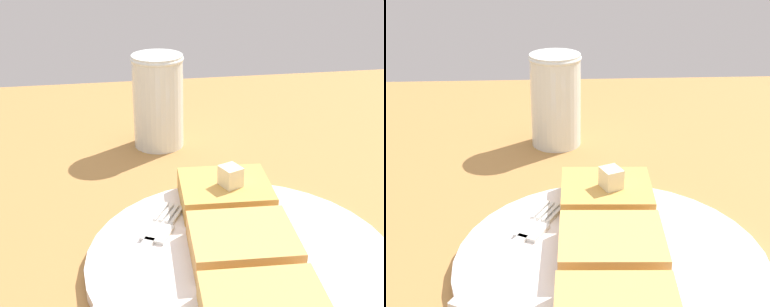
# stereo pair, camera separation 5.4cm
# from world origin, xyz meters

# --- Properties ---
(table_surface) EXTENTS (0.99, 0.99, 0.02)m
(table_surface) POSITION_xyz_m (0.00, 0.00, 0.01)
(table_surface) COLOR #9E703B
(table_surface) RESTS_ON ground
(plate) EXTENTS (0.26, 0.26, 0.01)m
(plate) POSITION_xyz_m (0.04, 0.01, 0.03)
(plate) COLOR silver
(plate) RESTS_ON table_surface
(toast_slice_left) EXTENTS (0.08, 0.09, 0.02)m
(toast_slice_left) POSITION_xyz_m (-0.04, 0.01, 0.04)
(toast_slice_left) COLOR gold
(toast_slice_left) RESTS_ON plate
(toast_slice_middle) EXTENTS (0.08, 0.09, 0.02)m
(toast_slice_middle) POSITION_xyz_m (0.04, 0.01, 0.04)
(toast_slice_middle) COLOR tan
(toast_slice_middle) RESTS_ON plate
(butter_pat_primary) EXTENTS (0.02, 0.02, 0.02)m
(butter_pat_primary) POSITION_xyz_m (-0.04, 0.01, 0.06)
(butter_pat_primary) COLOR beige
(butter_pat_primary) RESTS_ON toast_slice_left
(fork) EXTENTS (0.15, 0.09, 0.00)m
(fork) POSITION_xyz_m (0.02, -0.07, 0.03)
(fork) COLOR silver
(fork) RESTS_ON plate
(syrup_jar) EXTENTS (0.06, 0.06, 0.11)m
(syrup_jar) POSITION_xyz_m (-0.22, -0.04, 0.07)
(syrup_jar) COLOR #371705
(syrup_jar) RESTS_ON table_surface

